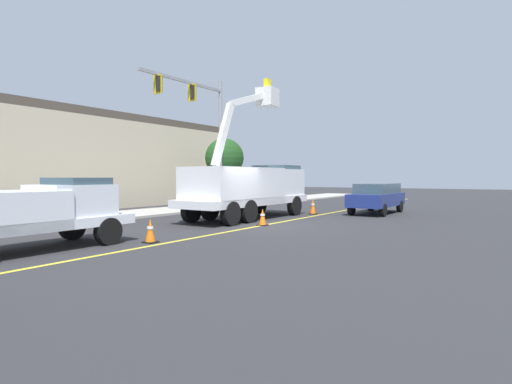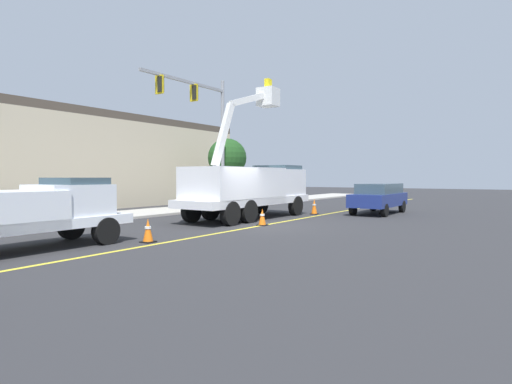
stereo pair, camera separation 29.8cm
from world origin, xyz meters
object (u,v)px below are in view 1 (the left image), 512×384
(traffic_cone_trailing, at_px, (313,207))
(traffic_signal_mast, at_px, (201,117))
(passing_minivan, at_px, (377,196))
(traffic_cone_mid_front, at_px, (150,231))
(utility_bucket_truck, at_px, (249,186))
(traffic_cone_mid_rear, at_px, (263,217))
(service_pickup_truck, at_px, (29,211))

(traffic_cone_trailing, relative_size, traffic_signal_mast, 0.10)
(passing_minivan, distance_m, traffic_cone_mid_front, 14.46)
(utility_bucket_truck, distance_m, traffic_cone_mid_front, 8.19)
(traffic_cone_mid_front, relative_size, traffic_cone_mid_rear, 1.05)
(traffic_cone_mid_rear, relative_size, traffic_cone_trailing, 0.85)
(traffic_cone_trailing, bearing_deg, traffic_cone_mid_front, 176.04)
(passing_minivan, relative_size, traffic_cone_trailing, 5.70)
(traffic_cone_trailing, xyz_separation_m, traffic_signal_mast, (-0.94, 6.96, 5.33))
(service_pickup_truck, xyz_separation_m, traffic_cone_trailing, (14.47, -2.72, -0.69))
(utility_bucket_truck, distance_m, traffic_cone_trailing, 4.33)
(service_pickup_truck, distance_m, traffic_cone_mid_rear, 8.99)
(utility_bucket_truck, distance_m, service_pickup_truck, 10.82)
(traffic_cone_mid_front, height_order, traffic_signal_mast, traffic_signal_mast)
(service_pickup_truck, distance_m, traffic_signal_mast, 14.92)
(passing_minivan, xyz_separation_m, traffic_cone_mid_front, (-13.94, 3.79, -0.60))
(service_pickup_truck, xyz_separation_m, traffic_cone_mid_rear, (8.51, -2.81, -0.76))
(passing_minivan, xyz_separation_m, traffic_cone_mid_rear, (-8.18, 2.88, -0.61))
(utility_bucket_truck, height_order, passing_minivan, utility_bucket_truck)
(traffic_cone_mid_front, xyz_separation_m, traffic_signal_mast, (10.78, 6.15, 5.38))
(utility_bucket_truck, relative_size, traffic_cone_trailing, 9.68)
(traffic_cone_trailing, bearing_deg, traffic_cone_mid_rear, -179.13)
(service_pickup_truck, relative_size, traffic_signal_mast, 0.69)
(traffic_cone_mid_front, distance_m, traffic_cone_mid_rear, 5.83)
(traffic_cone_mid_front, relative_size, traffic_cone_trailing, 0.89)
(utility_bucket_truck, xyz_separation_m, traffic_cone_trailing, (3.69, -1.92, -1.18))
(traffic_cone_mid_front, bearing_deg, passing_minivan, -15.19)
(service_pickup_truck, bearing_deg, traffic_signal_mast, 17.40)
(traffic_cone_mid_rear, bearing_deg, utility_bucket_truck, 41.55)
(utility_bucket_truck, bearing_deg, passing_minivan, -39.61)
(service_pickup_truck, distance_m, traffic_cone_trailing, 14.74)
(service_pickup_truck, height_order, traffic_signal_mast, traffic_signal_mast)
(service_pickup_truck, height_order, passing_minivan, service_pickup_truck)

